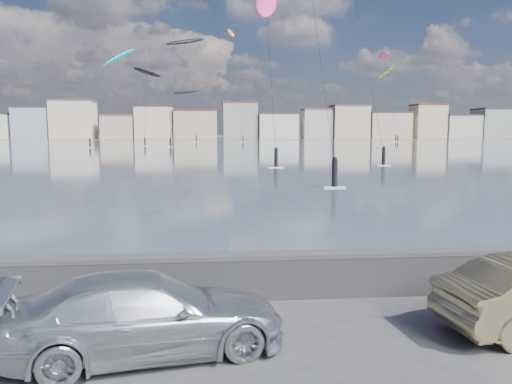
{
  "coord_description": "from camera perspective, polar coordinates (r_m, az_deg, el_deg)",
  "views": [
    {
      "loc": [
        -0.05,
        -7.83,
        3.7
      ],
      "look_at": [
        1.0,
        4.0,
        2.2
      ],
      "focal_mm": 35.0,
      "sensor_mm": 36.0,
      "label": 1
    }
  ],
  "objects": [
    {
      "name": "kitesurfer_17",
      "position": [
        156.27,
        -2.85,
        17.44
      ],
      "size": [
        4.95,
        14.64,
        34.65
      ],
      "color": "#BF8C19",
      "rests_on": "ground"
    },
    {
      "name": "kitesurfer_15",
      "position": [
        58.65,
        1.19,
        20.43
      ],
      "size": [
        4.08,
        13.22,
        20.29
      ],
      "color": "#E5338C",
      "rests_on": "ground"
    },
    {
      "name": "kitesurfer_13",
      "position": [
        175.43,
        14.39,
        14.7
      ],
      "size": [
        3.73,
        18.67,
        28.68
      ],
      "color": "#E5338C",
      "rests_on": "ground"
    },
    {
      "name": "kitesurfer_11",
      "position": [
        122.6,
        -15.44,
        14.49
      ],
      "size": [
        8.31,
        18.52,
        22.98
      ],
      "color": "#19BFBF",
      "rests_on": "ground"
    },
    {
      "name": "seawall",
      "position": [
        10.98,
        -4.66,
        -9.32
      ],
      "size": [
        400.0,
        0.36,
        1.08
      ],
      "color": "#28282B",
      "rests_on": "ground"
    },
    {
      "name": "far_buildings",
      "position": [
        193.85,
        -4.72,
        7.84
      ],
      "size": [
        240.79,
        13.26,
        14.6
      ],
      "color": "beige",
      "rests_on": "ground"
    },
    {
      "name": "bay_water",
      "position": [
        99.4,
        -5.07,
        5.02
      ],
      "size": [
        500.0,
        177.0,
        0.0
      ],
      "primitive_type": "cube",
      "color": "#3F5165",
      "rests_on": "ground"
    },
    {
      "name": "kitesurfer_9",
      "position": [
        126.93,
        -12.38,
        13.1
      ],
      "size": [
        8.06,
        16.27,
        19.41
      ],
      "color": "black",
      "rests_on": "ground"
    },
    {
      "name": "kitesurfer_4",
      "position": [
        113.92,
        -8.1,
        16.54
      ],
      "size": [
        9.54,
        10.61,
        24.24
      ],
      "color": "black",
      "rests_on": "ground"
    },
    {
      "name": "car_silver",
      "position": [
        8.66,
        -12.37,
        -13.49
      ],
      "size": [
        4.86,
        2.73,
        1.33
      ],
      "primitive_type": "imported",
      "rotation": [
        0.0,
        0.0,
        1.77
      ],
      "color": "silver",
      "rests_on": "ground"
    },
    {
      "name": "ground",
      "position": [
        8.66,
        -4.47,
        -18.11
      ],
      "size": [
        700.0,
        700.0,
        0.0
      ],
      "primitive_type": "plane",
      "color": "#333335",
      "rests_on": "ground"
    },
    {
      "name": "kitesurfer_5",
      "position": [
        159.64,
        14.63,
        12.97
      ],
      "size": [
        5.28,
        11.45,
        23.19
      ],
      "color": "#8CD826",
      "rests_on": "ground"
    },
    {
      "name": "kitesurfer_6",
      "position": [
        155.54,
        -7.85,
        11.17
      ],
      "size": [
        8.61,
        10.05,
        15.96
      ],
      "color": "black",
      "rests_on": "ground"
    },
    {
      "name": "far_shore_strip",
      "position": [
        207.86,
        -5.09,
        6.13
      ],
      "size": [
        500.0,
        60.0,
        0.0
      ],
      "primitive_type": "cube",
      "color": "#4C473D",
      "rests_on": "ground"
    }
  ]
}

